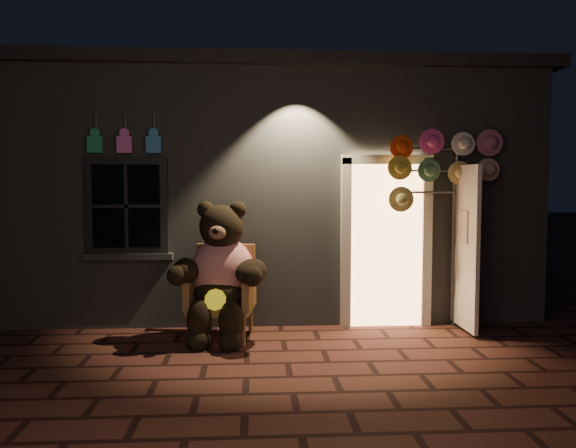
{
  "coord_description": "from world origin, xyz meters",
  "views": [
    {
      "loc": [
        -0.34,
        -5.59,
        1.81
      ],
      "look_at": [
        0.07,
        1.0,
        1.35
      ],
      "focal_mm": 35.0,
      "sensor_mm": 36.0,
      "label": 1
    }
  ],
  "objects": [
    {
      "name": "shop_building",
      "position": [
        0.0,
        3.99,
        1.74
      ],
      "size": [
        7.3,
        5.95,
        3.51
      ],
      "color": "slate",
      "rests_on": "ground"
    },
    {
      "name": "teddy_bear",
      "position": [
        -0.72,
        0.9,
        0.78
      ],
      "size": [
        1.2,
        1.0,
        1.66
      ],
      "rotation": [
        0.0,
        0.0,
        -0.14
      ],
      "color": "red",
      "rests_on": "ground"
    },
    {
      "name": "wicker_armchair",
      "position": [
        -0.71,
        1.04,
        0.54
      ],
      "size": [
        0.83,
        0.77,
        1.09
      ],
      "rotation": [
        0.0,
        0.0,
        -0.14
      ],
      "color": "#9D603D",
      "rests_on": "ground"
    },
    {
      "name": "ground",
      "position": [
        0.0,
        0.0,
        0.0
      ],
      "size": [
        60.0,
        60.0,
        0.0
      ],
      "primitive_type": "plane",
      "color": "#4C231D",
      "rests_on": "ground"
    },
    {
      "name": "hat_rack",
      "position": [
        1.99,
        1.28,
        2.05
      ],
      "size": [
        1.39,
        0.22,
        2.46
      ],
      "color": "#59595E",
      "rests_on": "ground"
    }
  ]
}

